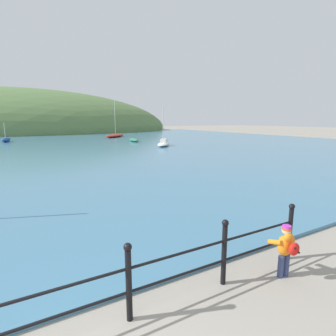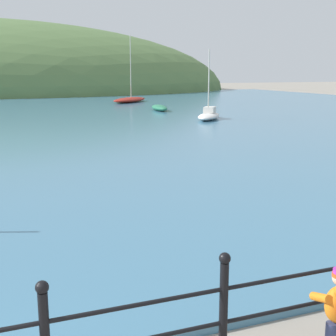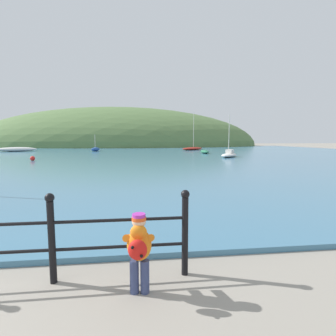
% 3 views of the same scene
% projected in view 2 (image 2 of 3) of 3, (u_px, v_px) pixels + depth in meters
% --- Properties ---
extents(boat_nearest_quay, '(2.91, 3.37, 4.10)m').
position_uv_depth(boat_nearest_quay, '(209.00, 115.00, 27.93)').
color(boat_nearest_quay, silver).
rests_on(boat_nearest_quay, water).
extents(boat_far_right, '(1.19, 3.06, 0.42)m').
position_uv_depth(boat_far_right, '(159.00, 108.00, 34.05)').
color(boat_far_right, '#287551').
rests_on(boat_far_right, water).
extents(boat_green_fishing, '(4.78, 4.72, 6.04)m').
position_uv_depth(boat_green_fishing, '(130.00, 100.00, 42.90)').
color(boat_green_fishing, maroon).
rests_on(boat_green_fishing, water).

